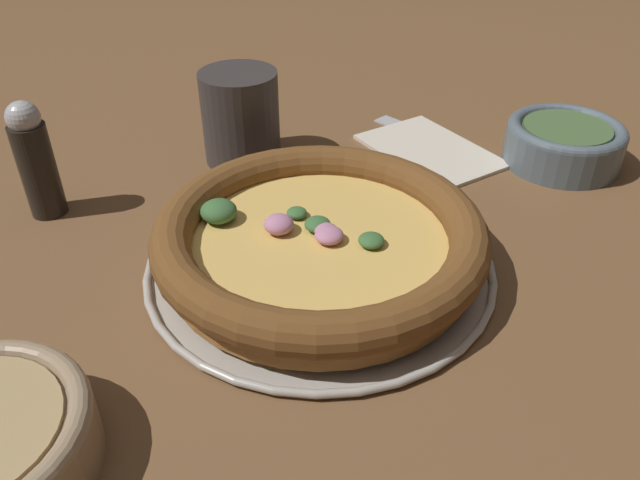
% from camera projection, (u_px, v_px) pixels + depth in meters
% --- Properties ---
extents(ground_plane, '(3.00, 3.00, 0.00)m').
position_uv_depth(ground_plane, '(320.00, 268.00, 0.52)').
color(ground_plane, brown).
extents(pizza_tray, '(0.29, 0.29, 0.01)m').
position_uv_depth(pizza_tray, '(320.00, 264.00, 0.52)').
color(pizza_tray, '#B7B2A8').
rests_on(pizza_tray, ground_plane).
extents(pizza, '(0.27, 0.27, 0.04)m').
position_uv_depth(pizza, '(319.00, 238.00, 0.50)').
color(pizza, '#A86B33').
rests_on(pizza, pizza_tray).
extents(bowl_far, '(0.12, 0.12, 0.05)m').
position_uv_depth(bowl_far, '(564.00, 142.00, 0.66)').
color(bowl_far, slate).
rests_on(bowl_far, ground_plane).
extents(drinking_cup, '(0.08, 0.08, 0.10)m').
position_uv_depth(drinking_cup, '(241.00, 117.00, 0.65)').
color(drinking_cup, '#383333').
rests_on(drinking_cup, ground_plane).
extents(napkin, '(0.18, 0.15, 0.01)m').
position_uv_depth(napkin, '(430.00, 149.00, 0.69)').
color(napkin, beige).
rests_on(napkin, ground_plane).
extents(fork, '(0.16, 0.11, 0.00)m').
position_uv_depth(fork, '(430.00, 137.00, 0.72)').
color(fork, '#B7B7BC').
rests_on(fork, ground_plane).
extents(pepper_shaker, '(0.03, 0.03, 0.11)m').
position_uv_depth(pepper_shaker, '(35.00, 160.00, 0.56)').
color(pepper_shaker, black).
rests_on(pepper_shaker, ground_plane).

